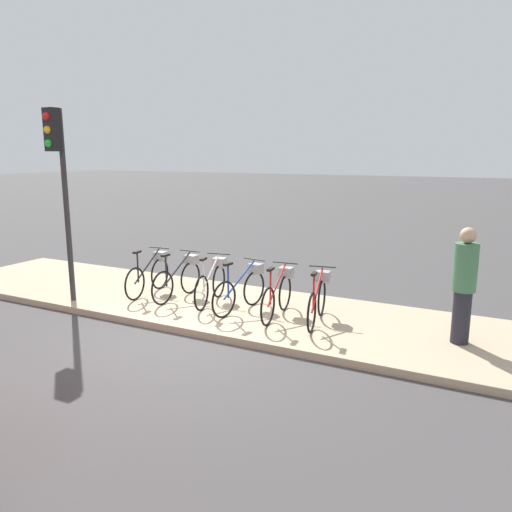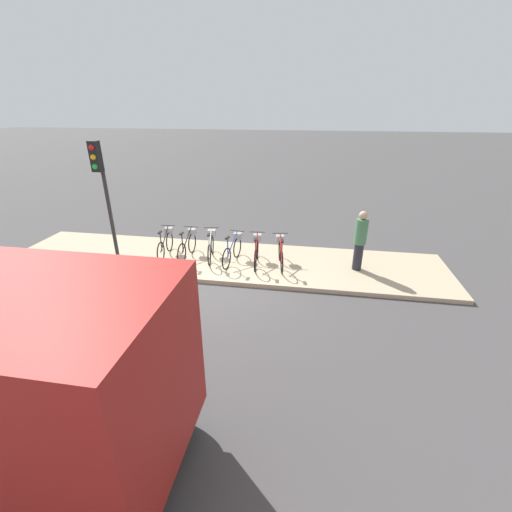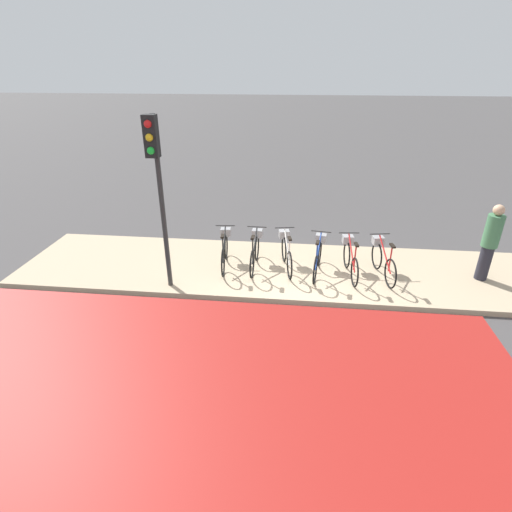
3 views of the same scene
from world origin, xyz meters
TOP-DOWN VIEW (x-y plane):
  - ground_plane at (0.00, 0.00)m, footprint 120.00×120.00m
  - sidewalk at (0.00, 1.42)m, footprint 13.28×2.84m
  - parked_bicycle_0 at (-1.83, 1.42)m, footprint 0.46×1.52m
  - parked_bicycle_1 at (-1.11, 1.42)m, footprint 0.46×1.53m
  - parked_bicycle_2 at (-0.39, 1.45)m, footprint 0.47×1.51m
  - parked_bicycle_3 at (0.35, 1.29)m, footprint 0.46×1.52m
  - parked_bicycle_4 at (1.06, 1.28)m, footprint 0.46×1.52m
  - parked_bicycle_5 at (1.77, 1.29)m, footprint 0.46×1.51m
  - pedestrian at (3.98, 1.36)m, footprint 0.34×0.34m
  - traffic_light at (-2.85, 0.24)m, footprint 0.24×0.40m

SIDE VIEW (x-z plane):
  - ground_plane at x=0.00m, z-range 0.00..0.00m
  - sidewalk at x=0.00m, z-range 0.00..0.12m
  - parked_bicycle_0 at x=-1.83m, z-range 0.07..1.01m
  - parked_bicycle_1 at x=-1.11m, z-range 0.07..1.01m
  - parked_bicycle_2 at x=-0.39m, z-range 0.07..1.01m
  - parked_bicycle_3 at x=0.35m, z-range 0.07..1.01m
  - parked_bicycle_4 at x=1.06m, z-range 0.07..1.01m
  - parked_bicycle_5 at x=1.77m, z-range 0.07..1.01m
  - pedestrian at x=3.98m, z-range 0.17..1.90m
  - traffic_light at x=-2.85m, z-range 0.90..4.45m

